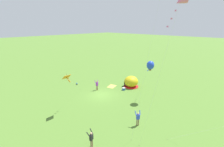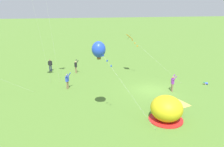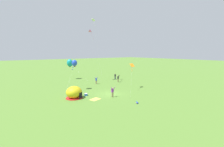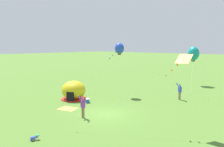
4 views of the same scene
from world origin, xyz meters
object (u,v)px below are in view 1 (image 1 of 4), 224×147
Objects in this scene: kite_blue at (150,65)px; kite_pink at (180,1)px; popup_tent at (131,82)px; person_arms_raised at (138,118)px; toddler_crawling at (77,84)px; kite_orange at (67,78)px; person_flying_kite at (91,139)px; person_strolling at (97,85)px; cooler_box at (124,89)px.

kite_pink is at bearing 39.74° from kite_blue.
popup_tent is 11.79m from person_arms_raised.
toddler_crawling is at bearing -72.45° from kite_blue.
kite_orange reaches higher than toddler_crawling.
popup_tent reaches higher than toddler_crawling.
kite_blue is (-6.58, -2.55, 4.66)m from person_arms_raised.
toddler_crawling is 16.86m from person_flying_kite.
kite_orange is at bearing -4.12° from popup_tent.
kite_pink reaches higher than kite_blue.
person_strolling is 19.33m from kite_pink.
kite_blue reaches higher than cooler_box.
cooler_box is at bearing 133.62° from person_strolling.
person_flying_kite is (12.60, 6.27, 0.78)m from cooler_box.
kite_pink is at bearing 74.98° from person_strolling.
toddler_crawling is 0.09× the size of kite_blue.
cooler_box is 0.34× the size of person_flying_kite.
person_arms_raised is at bearing 81.81° from toddler_crawling.
popup_tent reaches higher than person_flying_kite.
person_flying_kite and person_arms_raised have the same top height.
kite_orange is (-2.06, -7.22, 3.91)m from person_flying_kite.
kite_blue is at bearing 64.97° from popup_tent.
person_flying_kite is 14.06m from kite_pink.
kite_blue reaches higher than person_flying_kite.
toddler_crawling is 10.78m from kite_orange.
person_strolling is (-1.03, 4.91, 0.82)m from toddler_crawling.
person_strolling is 8.57m from kite_orange.
person_arms_raised is (2.31, 16.06, 0.82)m from toddler_crawling.
popup_tent is 13.41m from kite_orange.
kite_orange reaches higher than person_strolling.
popup_tent is 1.49× the size of person_flying_kite.
cooler_box is 14.09m from person_flying_kite.
person_flying_kite is at bearing 74.09° from kite_orange.
kite_blue is (-3.24, 8.61, 4.66)m from person_strolling.
kite_pink reaches higher than person_arms_raised.
toddler_crawling is (6.66, -8.41, -0.82)m from popup_tent.
kite_orange is at bearing -5.17° from cooler_box.
person_arms_raised is at bearing 114.07° from kite_orange.
kite_orange reaches higher than person_flying_kite.
popup_tent is at bearing -179.19° from cooler_box.
toddler_crawling is 16.25m from person_arms_raised.
cooler_box is (2.26, 0.03, -0.78)m from popup_tent.
kite_orange is (12.80, -0.92, 3.91)m from popup_tent.
kite_orange is (3.83, -8.57, 3.91)m from person_arms_raised.
kite_pink is at bearing 49.21° from popup_tent.
kite_pink reaches higher than person_strolling.
popup_tent is at bearing -157.02° from person_flying_kite.
kite_pink is (-5.32, 4.75, 12.11)m from person_flying_kite.
toddler_crawling is at bearing -98.40° from kite_pink.
cooler_box is at bearing -91.44° from kite_blue.
cooler_box is 11.57m from kite_orange.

